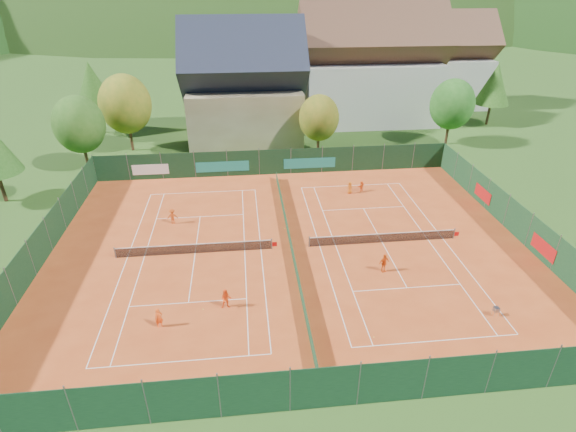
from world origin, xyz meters
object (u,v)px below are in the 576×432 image
at_px(chalet, 244,89).
at_px(player_left_near, 159,318).
at_px(player_right_far_b, 361,186).
at_px(player_right_near, 384,263).
at_px(player_left_far, 172,216).
at_px(player_left_mid, 226,299).
at_px(hotel_block_a, 370,72).
at_px(player_right_far_a, 350,188).
at_px(hotel_block_b, 437,66).
at_px(ball_hopper, 496,309).

distance_m(chalet, player_left_near, 39.66).
bearing_deg(player_right_far_b, player_right_near, 46.10).
relative_size(chalet, player_left_far, 10.96).
bearing_deg(player_left_far, player_left_mid, 109.36).
xyz_separation_m(player_left_mid, player_left_far, (-5.12, 12.60, -0.02)).
relative_size(hotel_block_a, player_left_near, 14.97).
bearing_deg(player_right_far_a, player_left_far, -7.94).
distance_m(hotel_block_a, player_right_far_b, 27.51).
bearing_deg(player_right_far_b, hotel_block_b, -158.67).
height_order(ball_hopper, player_left_far, player_left_far).
distance_m(hotel_block_b, player_left_far, 56.19).
distance_m(chalet, player_right_far_b, 23.68).
distance_m(player_left_near, player_right_far_b, 26.44).
bearing_deg(chalet, player_left_mid, -93.51).
relative_size(player_left_far, player_right_far_a, 1.12).
bearing_deg(ball_hopper, player_left_far, 146.53).
bearing_deg(player_left_mid, hotel_block_b, 55.06).
bearing_deg(player_left_far, player_right_far_a, -168.28).
bearing_deg(hotel_block_a, player_left_near, -119.86).
xyz_separation_m(hotel_block_a, player_left_near, (-25.64, -44.65, -6.66)).
bearing_deg(player_left_mid, player_left_near, -161.98).
height_order(hotel_block_a, player_right_near, hotel_block_a).
height_order(chalet, player_left_far, chalet).
bearing_deg(player_right_far_b, player_left_mid, 14.98).
relative_size(chalet, player_right_far_a, 12.28).
bearing_deg(player_right_near, chalet, 86.63).
bearing_deg(chalet, player_right_near, -73.93).
height_order(ball_hopper, player_right_far_a, player_right_far_a).
bearing_deg(hotel_block_a, hotel_block_b, 29.74).
bearing_deg(player_left_near, hotel_block_b, 26.00).
relative_size(hotel_block_b, player_left_near, 11.98).
xyz_separation_m(player_left_near, player_left_mid, (4.36, 1.45, 0.04)).
distance_m(player_left_near, player_left_mid, 4.59).
bearing_deg(player_left_far, hotel_block_a, -133.55).
bearing_deg(hotel_block_a, player_right_near, -102.86).
distance_m(chalet, player_right_near, 36.00).
relative_size(player_right_near, player_right_far_a, 1.20).
bearing_deg(ball_hopper, player_right_near, 135.95).
xyz_separation_m(chalet, hotel_block_a, (19.00, 6.00, 0.76)).
relative_size(chalet, player_right_far_b, 13.70).
relative_size(ball_hopper, player_right_far_b, 0.68).
relative_size(hotel_block_a, player_right_near, 13.70).
height_order(hotel_block_b, player_right_far_a, hotel_block_b).
relative_size(hotel_block_a, player_right_far_b, 18.27).
bearing_deg(player_left_mid, player_left_far, 111.75).
bearing_deg(hotel_block_b, chalet, -157.01).
bearing_deg(hotel_block_b, player_right_near, -115.70).
bearing_deg(chalet, player_left_near, -99.74).
bearing_deg(player_right_far_b, ball_hopper, 65.14).
distance_m(hotel_block_b, player_right_near, 53.74).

